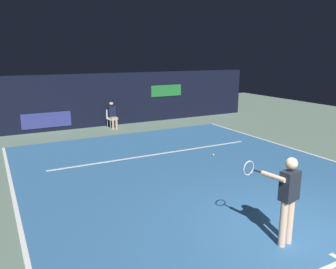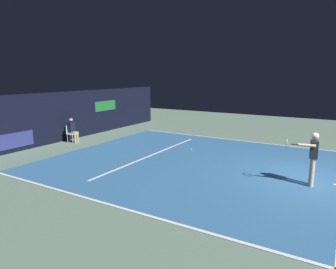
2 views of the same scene
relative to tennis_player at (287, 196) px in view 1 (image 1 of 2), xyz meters
The scene contains 9 objects.
ground_plane 4.62m from the tennis_player, 83.74° to the left, with size 31.81×31.81×0.00m, color slate.
court_surface 4.62m from the tennis_player, 83.74° to the left, with size 9.85×10.89×0.01m, color #336699.
line_sideline_left 7.06m from the tennis_player, 39.88° to the left, with size 0.10×10.89×0.01m, color white.
line_sideline_right 6.35m from the tennis_player, 134.34° to the left, with size 0.10×10.89×0.01m, color white.
line_service 6.48m from the tennis_player, 85.59° to the left, with size 7.68×0.10×0.01m, color white.
back_wall 12.23m from the tennis_player, 87.71° to the left, with size 16.66×0.33×2.60m.
tennis_player is the anchor object (origin of this frame).
line_judge_on_chair 11.40m from the tennis_player, 87.44° to the left, with size 0.48×0.56×1.32m.
tennis_ball 5.78m from the tennis_player, 67.91° to the left, with size 0.07×0.07×0.07m, color #CCE033.
Camera 1 is at (-5.15, -4.11, 3.54)m, focal length 36.08 mm.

